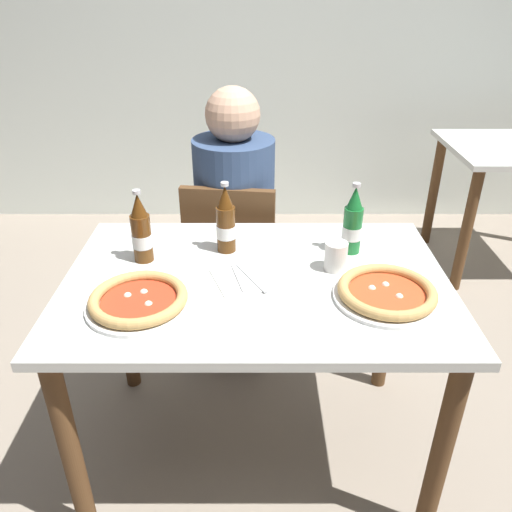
% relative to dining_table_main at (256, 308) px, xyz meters
% --- Properties ---
extents(ground_plane, '(8.00, 8.00, 0.00)m').
position_rel_dining_table_main_xyz_m(ground_plane, '(0.00, 0.00, -0.64)').
color(ground_plane, gray).
extents(back_wall_tiled, '(7.00, 0.10, 2.60)m').
position_rel_dining_table_main_xyz_m(back_wall_tiled, '(0.00, 2.20, 0.66)').
color(back_wall_tiled, silver).
rests_on(back_wall_tiled, ground_plane).
extents(dining_table_main, '(1.20, 0.80, 0.75)m').
position_rel_dining_table_main_xyz_m(dining_table_main, '(0.00, 0.00, 0.00)').
color(dining_table_main, silver).
rests_on(dining_table_main, ground_plane).
extents(chair_behind_table, '(0.45, 0.45, 0.85)m').
position_rel_dining_table_main_xyz_m(chair_behind_table, '(-0.10, 0.61, -0.15)').
color(chair_behind_table, brown).
rests_on(chair_behind_table, ground_plane).
extents(diner_seated, '(0.34, 0.34, 1.21)m').
position_rel_dining_table_main_xyz_m(diner_seated, '(-0.09, 0.66, -0.05)').
color(diner_seated, '#2D3342').
rests_on(diner_seated, ground_plane).
extents(pizza_margherita_near, '(0.30, 0.30, 0.04)m').
position_rel_dining_table_main_xyz_m(pizza_margherita_near, '(-0.33, -0.16, 0.14)').
color(pizza_margherita_near, white).
rests_on(pizza_margherita_near, dining_table_main).
extents(pizza_marinara_far, '(0.31, 0.31, 0.04)m').
position_rel_dining_table_main_xyz_m(pizza_marinara_far, '(0.38, -0.12, 0.14)').
color(pizza_marinara_far, white).
rests_on(pizza_marinara_far, dining_table_main).
extents(beer_bottle_left, '(0.07, 0.07, 0.25)m').
position_rel_dining_table_main_xyz_m(beer_bottle_left, '(-0.10, 0.18, 0.22)').
color(beer_bottle_left, '#512D0F').
rests_on(beer_bottle_left, dining_table_main).
extents(beer_bottle_center, '(0.07, 0.07, 0.25)m').
position_rel_dining_table_main_xyz_m(beer_bottle_center, '(-0.37, 0.12, 0.22)').
color(beer_bottle_center, '#512D0F').
rests_on(beer_bottle_center, dining_table_main).
extents(beer_bottle_right, '(0.07, 0.07, 0.25)m').
position_rel_dining_table_main_xyz_m(beer_bottle_right, '(0.32, 0.18, 0.22)').
color(beer_bottle_right, '#196B2D').
rests_on(beer_bottle_right, dining_table_main).
extents(napkin_with_cutlery, '(0.23, 0.23, 0.01)m').
position_rel_dining_table_main_xyz_m(napkin_with_cutlery, '(-0.03, -0.01, 0.12)').
color(napkin_with_cutlery, white).
rests_on(napkin_with_cutlery, dining_table_main).
extents(paper_cup, '(0.07, 0.07, 0.09)m').
position_rel_dining_table_main_xyz_m(paper_cup, '(0.25, 0.05, 0.16)').
color(paper_cup, white).
rests_on(paper_cup, dining_table_main).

